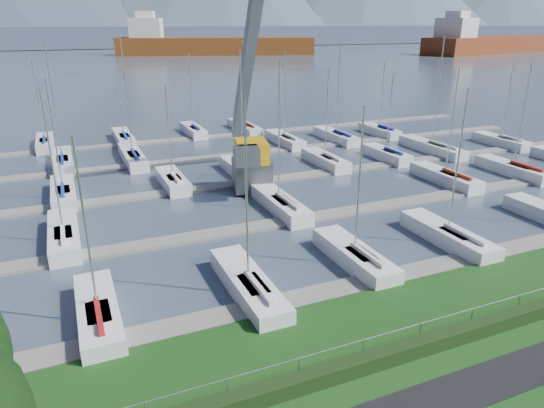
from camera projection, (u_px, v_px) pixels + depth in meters
path at (428, 404)px, 18.42m from camera, size 160.00×2.00×0.04m
water at (78, 53)px, 244.86m from camera, size 800.00×540.00×0.20m
hedge at (387, 356)px, 20.54m from camera, size 80.00×0.70×0.70m
fence at (384, 334)px, 20.58m from camera, size 80.00×0.04×0.04m
foothill at (71, 36)px, 302.86m from camera, size 900.00×80.00×12.00m
docks at (210, 188)px, 43.45m from camera, size 90.00×41.60×0.25m
crane at (251, 125)px, 42.14m from camera, size 4.99×13.42×22.35m
cargo_ship_mid at (207, 46)px, 228.23m from camera, size 91.92×44.89×21.50m
cargo_ship_east at (484, 45)px, 241.02m from camera, size 91.13×41.38×21.50m
sailboat_fleet at (179, 121)px, 43.92m from camera, size 75.06×49.10×13.29m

